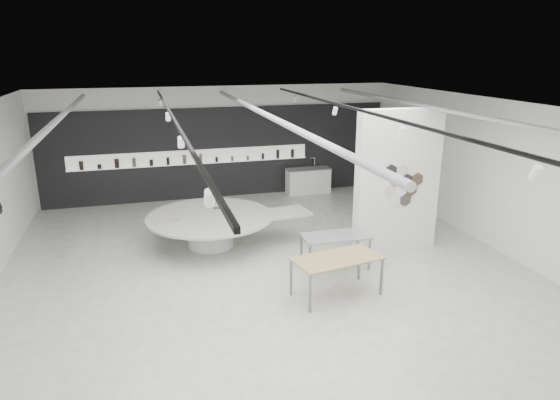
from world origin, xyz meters
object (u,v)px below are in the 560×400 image
object	(u,v)px
display_island	(213,226)
sample_table_wood	(337,260)
sample_table_stone	(335,238)
kitchen_counter	(308,181)
partition_column	(397,181)

from	to	relation	value
display_island	sample_table_wood	xyz separation A→B (m)	(2.07, -3.46, 0.24)
sample_table_stone	kitchen_counter	bearing A→B (deg)	76.88
partition_column	sample_table_wood	world-z (taller)	partition_column
sample_table_stone	sample_table_wood	bearing A→B (deg)	-110.54
partition_column	sample_table_wood	xyz separation A→B (m)	(-2.42, -2.05, -1.02)
sample_table_wood	sample_table_stone	xyz separation A→B (m)	(0.50, 1.34, -0.06)
sample_table_wood	kitchen_counter	size ratio (longest dim) A/B	1.21
sample_table_wood	sample_table_stone	distance (m)	1.43
partition_column	display_island	size ratio (longest dim) A/B	0.80
display_island	kitchen_counter	bearing A→B (deg)	38.49
kitchen_counter	display_island	bearing A→B (deg)	-135.31
sample_table_wood	sample_table_stone	size ratio (longest dim) A/B	1.24
display_island	sample_table_stone	distance (m)	3.34
partition_column	sample_table_stone	world-z (taller)	partition_column
sample_table_wood	kitchen_counter	distance (m)	7.83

